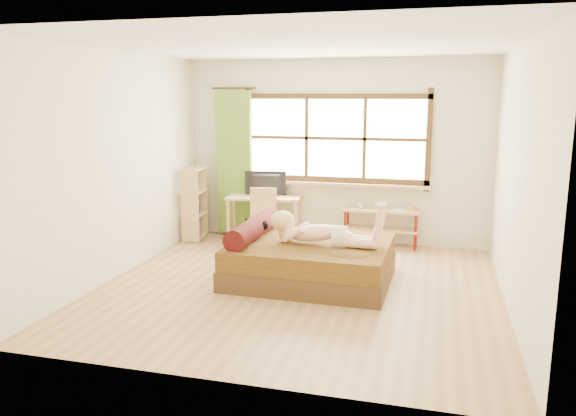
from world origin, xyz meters
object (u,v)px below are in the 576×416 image
(bookshelf, at_px, (194,203))
(chair, at_px, (262,215))
(woman, at_px, (323,221))
(pipe_shelf, at_px, (382,219))
(bed, at_px, (307,260))
(kitten, at_px, (255,228))
(desk, at_px, (264,202))

(bookshelf, bearing_deg, chair, -15.61)
(woman, distance_m, pipe_shelf, 1.92)
(pipe_shelf, height_order, bookshelf, bookshelf)
(woman, height_order, bookshelf, bookshelf)
(bed, relative_size, kitten, 6.78)
(desk, relative_size, pipe_shelf, 1.04)
(desk, height_order, bookshelf, bookshelf)
(kitten, height_order, desk, kitten)
(chair, bearing_deg, bookshelf, 163.05)
(desk, distance_m, pipe_shelf, 1.77)
(bed, height_order, pipe_shelf, bed)
(desk, bearing_deg, kitten, -83.95)
(woman, distance_m, chair, 1.78)
(woman, height_order, kitten, woman)
(chair, bearing_deg, desk, 96.09)
(woman, distance_m, kitten, 0.90)
(kitten, bearing_deg, chair, 104.74)
(bed, xyz_separation_m, woman, (0.20, -0.05, 0.49))
(chair, relative_size, bookshelf, 0.78)
(woman, relative_size, kitten, 4.67)
(desk, xyz_separation_m, bookshelf, (-1.06, -0.18, -0.03))
(bookshelf, bearing_deg, woman, -39.63)
(woman, bearing_deg, bookshelf, 147.72)
(kitten, relative_size, bookshelf, 0.25)
(desk, bearing_deg, bed, -65.10)
(kitten, relative_size, chair, 0.32)
(woman, relative_size, bookshelf, 1.18)
(woman, bearing_deg, desk, 127.36)
(chair, bearing_deg, bed, -60.68)
(bed, xyz_separation_m, pipe_shelf, (0.71, 1.77, 0.15))
(pipe_shelf, bearing_deg, bookshelf, -172.64)
(bed, bearing_deg, woman, -13.34)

